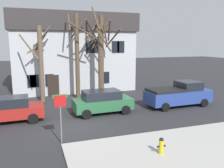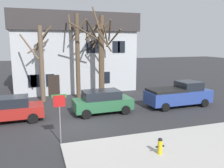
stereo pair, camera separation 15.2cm
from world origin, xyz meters
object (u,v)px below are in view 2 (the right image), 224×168
Objects in this scene: tree_bare_end at (102,53)px; pickup_truck_blue at (179,94)px; bicycle_leaning at (13,99)px; tree_bare_mid at (78,53)px; car_red_wagon at (8,109)px; tree_bare_far at (101,57)px; building_main at (73,52)px; car_green_wagon at (102,101)px; tree_bare_near at (41,61)px; fire_hydrant at (160,146)px; street_sign_pole at (60,109)px.

pickup_truck_blue is (5.19, -5.16, -3.30)m from tree_bare_end.
tree_bare_end is at bearing -1.71° from bicycle_leaning.
car_red_wagon is at bearing -137.72° from tree_bare_mid.
tree_bare_mid is 8.50m from car_red_wagon.
tree_bare_far is 0.86× the size of tree_bare_end.
tree_bare_far is 1.31× the size of pickup_truck_blue.
tree_bare_far is (1.77, -5.82, -0.36)m from building_main.
pickup_truck_blue is at bearing -0.51° from car_green_wagon.
tree_bare_end is (5.55, -0.04, 0.65)m from tree_bare_near.
bicycle_leaning is at bearing 91.31° from car_red_wagon.
building_main is 1.55× the size of tree_bare_end.
tree_bare_mid reaches higher than tree_bare_near.
pickup_truck_blue reaches higher than fire_hydrant.
street_sign_pole is (-3.55, -4.49, 0.95)m from car_green_wagon.
car_red_wagon is at bearing 122.96° from street_sign_pole.
building_main is 13.45m from pickup_truck_blue.
tree_bare_mid reaches higher than car_green_wagon.
tree_bare_near is at bearing 154.13° from pickup_truck_blue.
building_main is at bearing 107.28° from tree_bare_end.
building_main is 6.93m from tree_bare_near.
car_red_wagon is 5.26m from bicycle_leaning.
tree_bare_mid is 1.71× the size of car_red_wagon.
car_green_wagon is 8.55m from bicycle_leaning.
car_red_wagon is (-7.96, -4.99, -3.40)m from tree_bare_end.
tree_bare_near is at bearing -122.67° from building_main.
building_main is at bearing 92.07° from car_green_wagon.
building_main reaches higher than bicycle_leaning.
fire_hydrant is at bearing -46.00° from car_red_wagon.
tree_bare_near is at bearing 128.70° from car_green_wagon.
fire_hydrant is (1.09, -18.33, -3.69)m from building_main.
building_main is 2.37× the size of pickup_truck_blue.
bicycle_leaning is at bearing 178.52° from tree_bare_far.
tree_bare_near reaches higher than street_sign_pole.
tree_bare_near is 9.81m from street_sign_pole.
tree_bare_far is at bearing 75.00° from car_green_wagon.
tree_bare_far is at bearing -1.48° from bicycle_leaning.
bicycle_leaning is (-6.65, 5.35, -0.54)m from car_green_wagon.
tree_bare_far is 9.27× the size of fire_hydrant.
tree_bare_near is 0.93× the size of tree_bare_far.
tree_bare_far reaches higher than car_red_wagon.
tree_bare_end reaches higher than fire_hydrant.
car_red_wagon is 2.76× the size of bicycle_leaning.
street_sign_pole is (-10.16, -4.43, 0.87)m from pickup_truck_blue.
building_main is 1.68× the size of tree_bare_mid.
tree_bare_end reaches higher than tree_bare_far.
tree_bare_far reaches higher than tree_bare_near.
tree_bare_near reaches higher than bicycle_leaning.
fire_hydrant is (-0.73, -12.48, -3.76)m from tree_bare_end.
building_main reaches higher than car_green_wagon.
bicycle_leaning is (-8.08, 0.24, -3.91)m from tree_bare_end.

